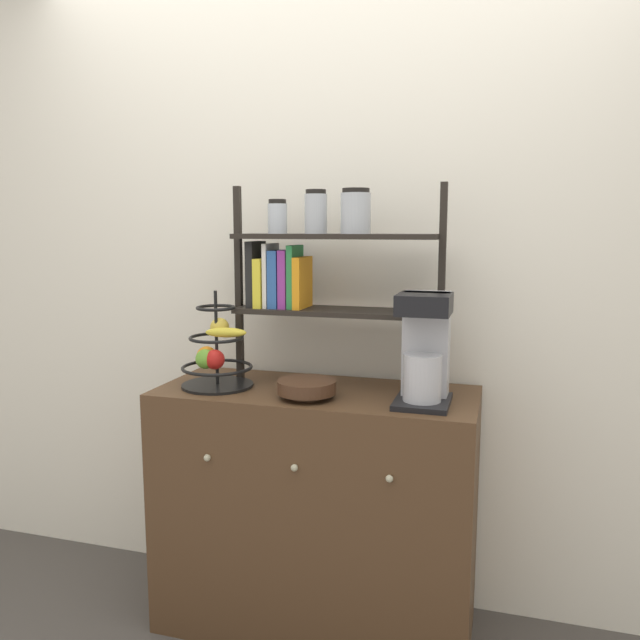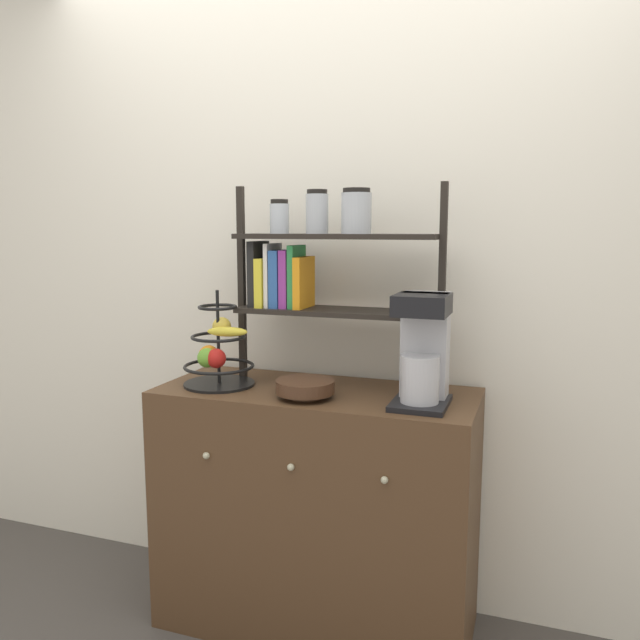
{
  "view_description": "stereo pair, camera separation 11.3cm",
  "coord_description": "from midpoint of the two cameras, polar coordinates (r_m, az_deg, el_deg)",
  "views": [
    {
      "loc": [
        0.64,
        -1.85,
        1.48
      ],
      "look_at": [
        0.01,
        0.24,
        1.16
      ],
      "focal_mm": 35.0,
      "sensor_mm": 36.0,
      "label": 1
    },
    {
      "loc": [
        0.74,
        -1.81,
        1.48
      ],
      "look_at": [
        0.01,
        0.24,
        1.16
      ],
      "focal_mm": 35.0,
      "sensor_mm": 36.0,
      "label": 2
    }
  ],
  "objects": [
    {
      "name": "sideboard",
      "position": [
        2.41,
        -1.75,
        -16.91
      ],
      "size": [
        1.14,
        0.5,
        0.91
      ],
      "color": "#4C331E",
      "rests_on": "ground_plane"
    },
    {
      "name": "shelf_hutch",
      "position": [
        2.27,
        -2.16,
        5.21
      ],
      "size": [
        0.78,
        0.2,
        0.73
      ],
      "color": "black",
      "rests_on": "sideboard"
    },
    {
      "name": "wooden_bowl",
      "position": [
        2.14,
        -2.67,
        -6.2
      ],
      "size": [
        0.2,
        0.2,
        0.06
      ],
      "color": "#422819",
      "rests_on": "sideboard"
    },
    {
      "name": "wall_back",
      "position": [
        2.46,
        0.24,
        4.1
      ],
      "size": [
        7.0,
        0.05,
        2.6
      ],
      "primitive_type": "cube",
      "color": "silver",
      "rests_on": "ground_plane"
    },
    {
      "name": "fruit_stand",
      "position": [
        2.32,
        -10.94,
        -3.17
      ],
      "size": [
        0.26,
        0.26,
        0.35
      ],
      "color": "black",
      "rests_on": "sideboard"
    },
    {
      "name": "coffee_maker",
      "position": [
        2.08,
        8.03,
        -2.54
      ],
      "size": [
        0.18,
        0.23,
        0.37
      ],
      "color": "black",
      "rests_on": "sideboard"
    }
  ]
}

